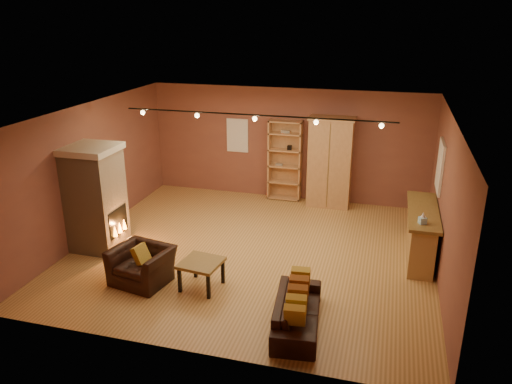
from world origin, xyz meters
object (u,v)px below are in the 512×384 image
(bar_counter, at_px, (421,233))
(armchair, at_px, (141,259))
(loveseat, at_px, (298,305))
(coffee_table, at_px, (201,265))
(bookcase, at_px, (285,160))
(armoire, at_px, (330,162))
(fireplace, at_px, (96,198))

(bar_counter, height_order, armchair, bar_counter)
(loveseat, xyz_separation_m, coffee_table, (-1.81, 0.67, 0.08))
(bar_counter, distance_m, armchair, 5.28)
(bookcase, bearing_deg, loveseat, -75.74)
(loveseat, bearing_deg, bar_counter, -39.00)
(bar_counter, height_order, loveseat, bar_counter)
(bar_counter, xyz_separation_m, armchair, (-4.76, -2.29, -0.07))
(armoire, relative_size, bar_counter, 1.07)
(fireplace, distance_m, armchair, 1.92)
(coffee_table, bearing_deg, bar_counter, 31.04)
(armchair, relative_size, coffee_table, 1.48)
(armchair, height_order, coffee_table, armchair)
(fireplace, relative_size, coffee_table, 2.88)
(coffee_table, bearing_deg, loveseat, -20.16)
(bookcase, distance_m, loveseat, 5.58)
(armoire, xyz_separation_m, coffee_table, (-1.59, -4.53, -0.68))
(armoire, xyz_separation_m, bar_counter, (2.08, -2.32, -0.60))
(fireplace, bearing_deg, coffee_table, -20.44)
(armoire, bearing_deg, armchair, -120.15)
(bookcase, xyz_separation_m, armoire, (1.14, -0.17, 0.07))
(armoire, bearing_deg, loveseat, -87.54)
(armchair, bearing_deg, loveseat, -0.66)
(bar_counter, bearing_deg, fireplace, -168.68)
(bookcase, bearing_deg, armchair, -107.82)
(armoire, height_order, loveseat, armoire)
(fireplace, height_order, loveseat, fireplace)
(bookcase, xyz_separation_m, armchair, (-1.54, -4.78, -0.60))
(fireplace, height_order, armchair, fireplace)
(bar_counter, bearing_deg, coffee_table, -148.96)
(armoire, bearing_deg, bar_counter, -48.12)
(coffee_table, bearing_deg, fireplace, 159.56)
(loveseat, bearing_deg, armchair, 72.55)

